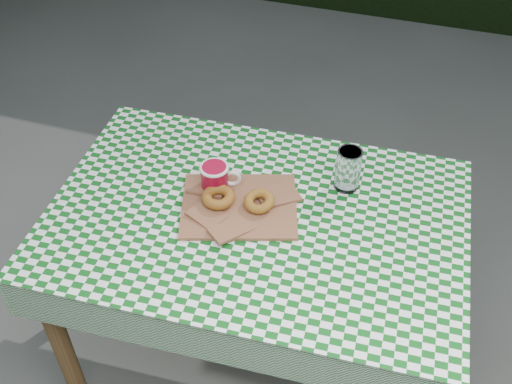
% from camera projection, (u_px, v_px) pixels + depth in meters
% --- Properties ---
extents(ground, '(60.00, 60.00, 0.00)m').
position_uv_depth(ground, '(284.00, 370.00, 2.27)').
color(ground, '#4B4B46').
rests_on(ground, ground).
extents(table, '(1.24, 0.86, 0.75)m').
position_uv_depth(table, '(256.00, 295.00, 2.06)').
color(table, brown).
rests_on(table, ground).
extents(tablecloth, '(1.26, 0.88, 0.01)m').
position_uv_depth(tablecloth, '(256.00, 216.00, 1.80)').
color(tablecloth, '#0C4E15').
rests_on(tablecloth, table).
extents(paper_bag, '(0.40, 0.36, 0.02)m').
position_uv_depth(paper_bag, '(239.00, 205.00, 1.82)').
color(paper_bag, '#9B6143').
rests_on(paper_bag, tablecloth).
extents(bagel_front, '(0.13, 0.13, 0.03)m').
position_uv_depth(bagel_front, '(218.00, 197.00, 1.81)').
color(bagel_front, '#9A5A1F').
rests_on(bagel_front, paper_bag).
extents(bagel_back, '(0.12, 0.12, 0.03)m').
position_uv_depth(bagel_back, '(259.00, 201.00, 1.80)').
color(bagel_back, '#A16F21').
rests_on(bagel_back, paper_bag).
extents(coffee_mug, '(0.21, 0.21, 0.09)m').
position_uv_depth(coffee_mug, '(215.00, 178.00, 1.85)').
color(coffee_mug, maroon).
rests_on(coffee_mug, tablecloth).
extents(drinking_glass, '(0.10, 0.10, 0.14)m').
position_uv_depth(drinking_glass, '(348.00, 169.00, 1.84)').
color(drinking_glass, white).
rests_on(drinking_glass, tablecloth).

